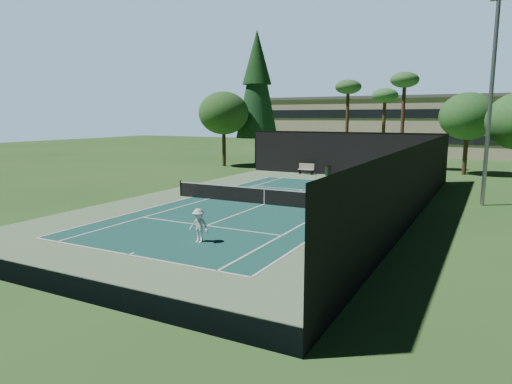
% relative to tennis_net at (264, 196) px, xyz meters
% --- Properties ---
extents(ground, '(160.00, 160.00, 0.00)m').
position_rel_tennis_net_xyz_m(ground, '(0.00, 0.00, -0.56)').
color(ground, '#2B5720').
rests_on(ground, ground).
extents(apron_slab, '(18.00, 32.00, 0.01)m').
position_rel_tennis_net_xyz_m(apron_slab, '(0.00, 0.00, -0.55)').
color(apron_slab, '#678A60').
rests_on(apron_slab, ground).
extents(court_surface, '(10.97, 23.77, 0.01)m').
position_rel_tennis_net_xyz_m(court_surface, '(0.00, 0.00, -0.55)').
color(court_surface, '#195048').
rests_on(court_surface, ground).
extents(court_lines, '(11.07, 23.87, 0.01)m').
position_rel_tennis_net_xyz_m(court_lines, '(0.00, 0.00, -0.54)').
color(court_lines, white).
rests_on(court_lines, ground).
extents(tennis_net, '(12.90, 0.10, 1.10)m').
position_rel_tennis_net_xyz_m(tennis_net, '(0.00, 0.00, 0.00)').
color(tennis_net, black).
rests_on(tennis_net, ground).
extents(fence, '(18.04, 32.05, 4.03)m').
position_rel_tennis_net_xyz_m(fence, '(0.00, 0.06, 1.45)').
color(fence, black).
rests_on(fence, ground).
extents(player, '(0.98, 0.58, 1.49)m').
position_rel_tennis_net_xyz_m(player, '(1.38, -9.05, 0.19)').
color(player, white).
rests_on(player, ground).
extents(tennis_ball_a, '(0.06, 0.06, 0.06)m').
position_rel_tennis_net_xyz_m(tennis_ball_a, '(-4.54, -10.84, -0.53)').
color(tennis_ball_a, '#C9D730').
rests_on(tennis_ball_a, ground).
extents(tennis_ball_b, '(0.07, 0.07, 0.07)m').
position_rel_tennis_net_xyz_m(tennis_ball_b, '(-4.26, 3.13, -0.52)').
color(tennis_ball_b, '#E4EE36').
rests_on(tennis_ball_b, ground).
extents(tennis_ball_c, '(0.07, 0.07, 0.07)m').
position_rel_tennis_net_xyz_m(tennis_ball_c, '(0.43, 3.31, -0.52)').
color(tennis_ball_c, gold).
rests_on(tennis_ball_c, ground).
extents(tennis_ball_d, '(0.06, 0.06, 0.06)m').
position_rel_tennis_net_xyz_m(tennis_ball_d, '(-3.97, 4.09, -0.53)').
color(tennis_ball_d, '#D8F337').
rests_on(tennis_ball_d, ground).
extents(park_bench, '(1.50, 0.45, 1.02)m').
position_rel_tennis_net_xyz_m(park_bench, '(-3.27, 15.38, -0.01)').
color(park_bench, beige).
rests_on(park_bench, ground).
extents(trash_bin, '(0.56, 0.56, 0.95)m').
position_rel_tennis_net_xyz_m(trash_bin, '(-1.10, 15.33, -0.08)').
color(trash_bin, black).
rests_on(trash_bin, ground).
extents(pine_tree, '(4.80, 4.80, 15.00)m').
position_rel_tennis_net_xyz_m(pine_tree, '(-12.00, 22.00, 9.00)').
color(pine_tree, '#4D3521').
rests_on(pine_tree, ground).
extents(palm_a, '(2.80, 2.80, 9.32)m').
position_rel_tennis_net_xyz_m(palm_a, '(-2.00, 24.00, 7.63)').
color(palm_a, '#48321E').
rests_on(palm_a, ground).
extents(palm_b, '(2.80, 2.80, 8.42)m').
position_rel_tennis_net_xyz_m(palm_b, '(1.50, 26.00, 6.80)').
color(palm_b, '#4B3520').
rests_on(palm_b, ground).
extents(palm_c, '(2.80, 2.80, 9.77)m').
position_rel_tennis_net_xyz_m(palm_c, '(4.00, 23.00, 8.05)').
color(palm_c, '#4C2F20').
rests_on(palm_c, ground).
extents(decid_tree_a, '(5.12, 5.12, 7.62)m').
position_rel_tennis_net_xyz_m(decid_tree_a, '(10.00, 22.00, 4.86)').
color(decid_tree_a, '#472C1E').
rests_on(decid_tree_a, ground).
extents(decid_tree_c, '(5.44, 5.44, 8.09)m').
position_rel_tennis_net_xyz_m(decid_tree_c, '(-14.00, 18.00, 5.21)').
color(decid_tree_c, '#4A3020').
rests_on(decid_tree_c, ground).
extents(campus_building, '(40.50, 12.50, 8.30)m').
position_rel_tennis_net_xyz_m(campus_building, '(0.00, 45.98, 3.65)').
color(campus_building, '#B9AA8F').
rests_on(campus_building, ground).
extents(light_pole, '(0.90, 0.25, 12.22)m').
position_rel_tennis_net_xyz_m(light_pole, '(12.00, 6.00, 5.90)').
color(light_pole, '#93979C').
rests_on(light_pole, ground).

